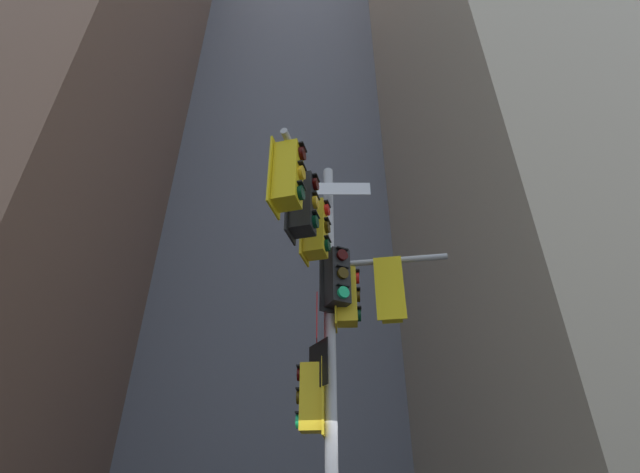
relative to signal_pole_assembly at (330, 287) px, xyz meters
name	(u,v)px	position (x,y,z in m)	size (l,w,h in m)	color
building_tower_left	(35,13)	(-14.63, 10.38, 20.55)	(15.61, 15.61, 50.00)	brown
building_tower_right	(516,80)	(14.70, 11.42, 21.45)	(16.32, 16.32, 51.79)	tan
building_mid_block	(278,198)	(-0.23, 24.62, 19.74)	(17.47, 17.47, 48.38)	slate
signal_pole_assembly	(330,287)	(0.00, 0.00, 0.00)	(3.22, 2.79, 7.35)	#B2B2B5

